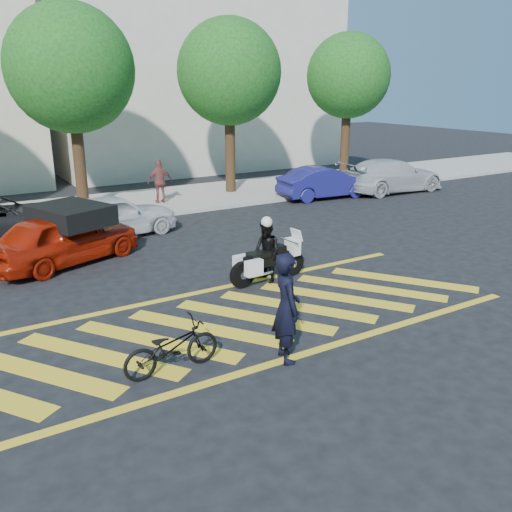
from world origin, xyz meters
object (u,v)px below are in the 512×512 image
bicycle (172,347)px  police_motorcycle (267,261)px  parked_far_right (392,176)px  officer_moto (267,252)px  red_convertible (64,238)px  officer_bike (286,308)px  parked_mid_right (113,216)px  parked_right (325,182)px

bicycle → police_motorcycle: size_ratio=0.79×
parked_far_right → officer_moto: bearing=124.1°
bicycle → red_convertible: red_convertible is taller
officer_bike → parked_mid_right: bearing=15.7°
parked_mid_right → parked_far_right: bearing=-93.4°
bicycle → parked_mid_right: parked_mid_right is taller
parked_mid_right → parked_right: parked_mid_right is taller
bicycle → red_convertible: 7.03m
officer_moto → red_convertible: 5.70m
police_motorcycle → officer_moto: 0.24m
red_convertible → parked_mid_right: size_ratio=1.03×
bicycle → parked_right: size_ratio=0.42×
officer_moto → parked_mid_right: bearing=-165.9°
red_convertible → parked_right: size_ratio=1.03×
parked_right → parked_far_right: parked_far_right is taller
bicycle → officer_moto: (3.77, 2.93, 0.32)m
police_motorcycle → parked_mid_right: size_ratio=0.54×
parked_mid_right → parked_right: 9.80m
parked_right → red_convertible: bearing=112.1°
officer_bike → officer_moto: bearing=-12.5°
red_convertible → parked_mid_right: bearing=-66.2°
red_convertible → parked_right: 12.16m
police_motorcycle → parked_right: size_ratio=0.54×
officer_bike → parked_right: 14.63m
officer_bike → officer_moto: (1.85, 3.58, -0.23)m
parked_mid_right → officer_bike: bearing=173.3°
officer_moto → bicycle: bearing=-56.1°
parked_mid_right → bicycle: bearing=161.4°
police_motorcycle → parked_far_right: parked_far_right is taller
bicycle → parked_far_right: (14.96, 9.96, 0.29)m
parked_far_right → parked_right: bearing=84.5°
police_motorcycle → parked_mid_right: parked_mid_right is taller
officer_bike → parked_far_right: officer_bike is taller
officer_moto → police_motorcycle: bearing=76.7°
officer_moto → red_convertible: bearing=-139.9°
officer_moto → parked_right: bearing=130.2°
officer_bike → officer_moto: size_ratio=1.30×
officer_moto → officer_bike: bearing=-31.3°
red_convertible → bicycle: bearing=160.2°
officer_bike → parked_mid_right: size_ratio=0.49×
police_motorcycle → red_convertible: red_convertible is taller
police_motorcycle → parked_right: bearing=40.3°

